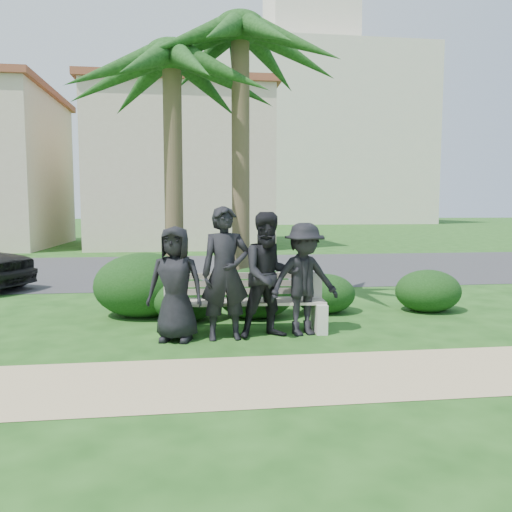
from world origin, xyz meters
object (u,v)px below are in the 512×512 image
object	(u,v)px
park_bench	(244,307)
man_d	(304,279)
man_c	(270,275)
man_b	(225,273)
man_a	(176,284)
palm_right	(240,32)
palm_left	(172,59)

from	to	relation	value
park_bench	man_d	distance (m)	0.97
man_c	man_b	bearing A→B (deg)	171.95
man_a	man_d	size ratio (longest dim) A/B	0.98
man_a	palm_right	xyz separation A→B (m)	(1.12, 2.19, 4.09)
man_a	man_d	world-z (taller)	man_d
park_bench	man_c	xyz separation A→B (m)	(0.32, -0.35, 0.51)
park_bench	man_c	size ratio (longest dim) A/B	1.36
park_bench	man_a	bearing A→B (deg)	-157.30
man_d	palm_right	distance (m)	4.64
man_a	man_c	xyz separation A→B (m)	(1.30, -0.00, 0.09)
park_bench	palm_right	size ratio (longest dim) A/B	0.41
man_a	man_d	distance (m)	1.81
man_c	palm_left	size ratio (longest dim) A/B	0.33
palm_left	palm_right	world-z (taller)	palm_right
palm_right	palm_left	bearing A→B (deg)	-173.72
man_d	palm_left	size ratio (longest dim) A/B	0.30
park_bench	man_d	xyz separation A→B (m)	(0.83, -0.27, 0.43)
man_d	palm_right	size ratio (longest dim) A/B	0.27
park_bench	man_d	size ratio (longest dim) A/B	1.49
park_bench	man_d	world-z (taller)	man_d
man_b	man_d	distance (m)	1.14
park_bench	man_a	xyz separation A→B (m)	(-0.98, -0.35, 0.41)
park_bench	palm_left	size ratio (longest dim) A/B	0.45
man_d	park_bench	bearing A→B (deg)	149.32
man_c	man_a	bearing A→B (deg)	169.52
park_bench	man_b	world-z (taller)	man_b
man_d	man_b	bearing A→B (deg)	172.66
man_a	park_bench	bearing A→B (deg)	34.07
man_c	palm_left	world-z (taller)	palm_left
man_c	palm_right	distance (m)	4.56
man_a	palm_right	distance (m)	4.77
park_bench	man_d	bearing A→B (deg)	-15.05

